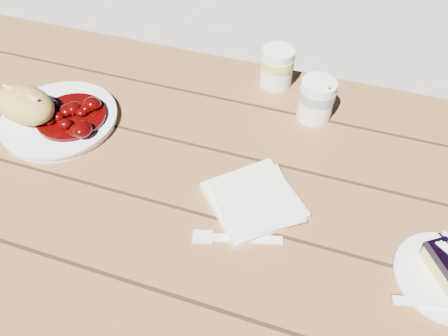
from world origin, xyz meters
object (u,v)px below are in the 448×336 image
(picnic_table, at_px, (246,237))
(second_cup, at_px, (277,67))
(main_plate, at_px, (60,120))
(dessert_plate, at_px, (446,278))
(coffee_cup, at_px, (316,100))
(bread_roll, at_px, (26,105))

(picnic_table, xyz_separation_m, second_cup, (-0.03, 0.33, 0.21))
(main_plate, bearing_deg, picnic_table, -6.97)
(picnic_table, distance_m, main_plate, 0.48)
(dessert_plate, xyz_separation_m, coffee_cup, (-0.27, 0.32, 0.04))
(second_cup, bearing_deg, main_plate, -145.77)
(picnic_table, distance_m, coffee_cup, 0.33)
(bread_roll, height_order, dessert_plate, bread_roll)
(second_cup, bearing_deg, picnic_table, -84.42)
(coffee_cup, relative_size, second_cup, 1.00)
(coffee_cup, bearing_deg, second_cup, 140.95)
(bread_roll, relative_size, second_cup, 1.49)
(main_plate, distance_m, dessert_plate, 0.80)
(bread_roll, bearing_deg, picnic_table, -3.92)
(main_plate, relative_size, dessert_plate, 1.52)
(picnic_table, bearing_deg, coffee_cup, 73.24)
(main_plate, bearing_deg, bread_roll, -160.02)
(dessert_plate, xyz_separation_m, second_cup, (-0.38, 0.41, 0.04))
(main_plate, distance_m, coffee_cup, 0.55)
(coffee_cup, bearing_deg, picnic_table, -106.76)
(picnic_table, xyz_separation_m, dessert_plate, (0.35, -0.08, 0.17))
(second_cup, bearing_deg, dessert_plate, -47.13)
(dessert_plate, height_order, second_cup, second_cup)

